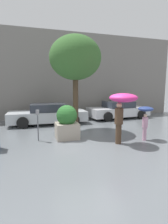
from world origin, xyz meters
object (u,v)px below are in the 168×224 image
planter_box (67,122)px  parking_meter (38,119)px  person_child (145,115)px  parked_car_far (118,110)px  person_adult (122,103)px  street_tree (75,58)px  parked_car_near (48,114)px

planter_box → parking_meter: size_ratio=1.12×
person_child → parked_car_far: 5.23m
parked_car_far → parking_meter: size_ratio=3.42×
person_adult → street_tree: bearing=143.8°
person_child → parked_car_near: size_ratio=0.31×
planter_box → parking_meter: (-1.20, -0.03, 0.22)m
parked_car_far → street_tree: bearing=120.4°
parked_car_far → parking_meter: (-5.67, -3.89, 0.36)m
street_tree → parking_meter: (-1.88, -1.22, -2.62)m
street_tree → person_adult: bearing=-64.8°
person_child → parked_car_near: person_child is taller
parking_meter → street_tree: bearing=32.8°
planter_box → person_adult: bearing=-35.5°
person_adult → person_child: person_adult is taller
person_adult → parked_car_far: (2.60, 5.20, -1.02)m
person_adult → parked_car_near: person_adult is taller
parked_car_near → parking_meter: parking_meter is taller
parked_car_near → parked_car_far: 4.99m
person_child → parking_meter: size_ratio=1.09×
parking_meter → parked_car_near: bearing=78.0°
planter_box → parked_car_near: (-0.49, 3.32, -0.14)m
planter_box → parked_car_far: bearing=40.9°
person_child → parked_car_near: (-3.55, 4.46, -0.50)m
person_child → person_adult: bearing=134.6°
street_tree → parked_car_far: bearing=35.3°
person_child → parked_car_far: (1.41, 5.01, -0.50)m
person_child → parking_meter: (-4.26, 1.12, -0.14)m
planter_box → person_child: (3.06, -1.14, 0.36)m
parked_car_near → street_tree: bearing=-150.2°
street_tree → planter_box: bearing=-119.9°
person_child → parking_meter: person_child is taller
parked_car_far → parking_meter: bearing=119.6°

